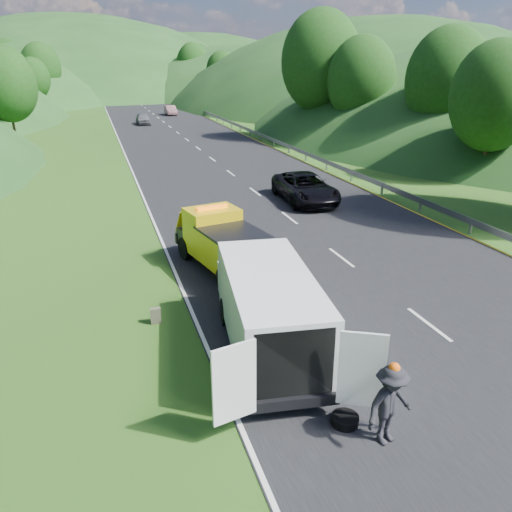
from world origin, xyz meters
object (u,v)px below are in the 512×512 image
object	(u,v)px
white_van	(268,307)
passing_suv	(305,201)
woman	(228,320)
worker	(386,441)
spare_tire	(345,424)
suitcase	(156,316)
child	(247,342)
tow_truck	(224,242)

from	to	relation	value
white_van	passing_suv	size ratio (longest dim) A/B	1.23
woman	worker	distance (m)	6.56
spare_tire	worker	bearing A→B (deg)	-52.51
white_van	passing_suv	distance (m)	16.58
suitcase	child	bearing A→B (deg)	-39.20
woman	spare_tire	xyz separation A→B (m)	(1.28, -5.52, 0.00)
tow_truck	child	xyz separation A→B (m)	(-0.73, -5.53, -1.15)
tow_truck	worker	xyz separation A→B (m)	(0.95, -10.39, -1.15)
child	passing_suv	xyz separation A→B (m)	(7.81, 14.17, 0.00)
woman	suitcase	distance (m)	2.27
child	suitcase	xyz separation A→B (m)	(-2.39, 1.95, 0.26)
tow_truck	child	bearing A→B (deg)	-109.32
woman	spare_tire	bearing A→B (deg)	161.75
worker	white_van	bearing A→B (deg)	90.88
tow_truck	worker	distance (m)	10.50
woman	child	xyz separation A→B (m)	(0.19, -1.43, 0.00)
tow_truck	worker	world-z (taller)	tow_truck
child	suitcase	distance (m)	3.09
worker	passing_suv	xyz separation A→B (m)	(6.13, 19.02, 0.00)
white_van	spare_tire	world-z (taller)	white_van
passing_suv	white_van	bearing A→B (deg)	-113.48
worker	tow_truck	bearing A→B (deg)	79.74
passing_suv	suitcase	bearing A→B (deg)	-126.83
worker	suitcase	size ratio (longest dim) A/B	3.60
suitcase	passing_suv	distance (m)	15.92
suitcase	passing_suv	bearing A→B (deg)	50.14
woman	white_van	bearing A→B (deg)	165.76
worker	passing_suv	distance (m)	19.99
tow_truck	child	distance (m)	5.70
suitcase	spare_tire	xyz separation A→B (m)	(3.48, -6.03, -0.26)
white_van	woman	world-z (taller)	white_van
tow_truck	passing_suv	size ratio (longest dim) A/B	0.99
tow_truck	suitcase	world-z (taller)	tow_truck
white_van	child	bearing A→B (deg)	133.03
tow_truck	worker	bearing A→B (deg)	-96.55
white_van	child	world-z (taller)	white_van
woman	worker	bearing A→B (deg)	165.26
child	spare_tire	size ratio (longest dim) A/B	1.42
child	woman	bearing A→B (deg)	105.00
tow_truck	white_van	world-z (taller)	white_van
tow_truck	white_van	size ratio (longest dim) A/B	0.81
tow_truck	passing_suv	xyz separation A→B (m)	(7.08, 8.64, -1.15)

